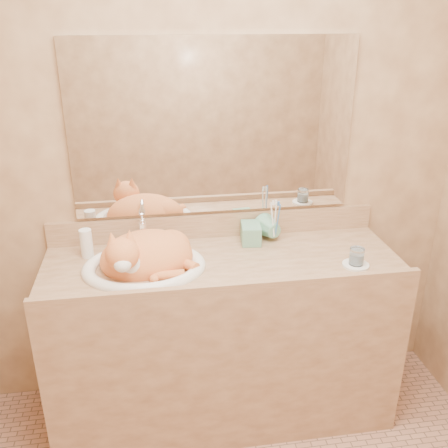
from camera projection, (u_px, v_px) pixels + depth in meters
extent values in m
cube|color=#895F3E|center=(214.00, 158.00, 2.33)|extent=(2.40, 0.02, 2.50)
cube|color=white|center=(214.00, 128.00, 2.26)|extent=(1.30, 0.02, 0.80)
imported|color=#65A282|center=(252.00, 228.00, 2.32)|extent=(0.10, 0.10, 0.20)
imported|color=#65A282|center=(275.00, 233.00, 2.39)|extent=(0.15, 0.15, 0.11)
cylinder|color=white|center=(356.00, 265.00, 2.19)|extent=(0.12, 0.12, 0.01)
cylinder|color=silver|center=(357.00, 256.00, 2.17)|extent=(0.06, 0.06, 0.07)
cylinder|color=white|center=(86.00, 243.00, 2.25)|extent=(0.06, 0.06, 0.13)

